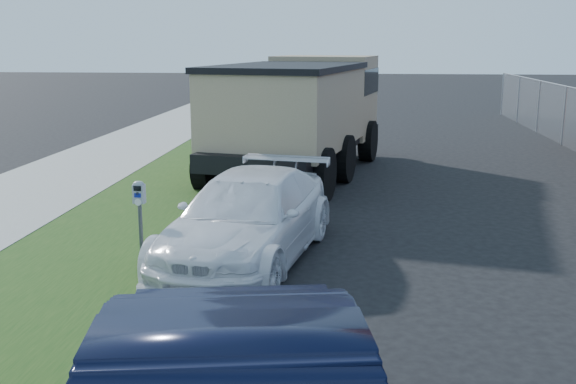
{
  "coord_description": "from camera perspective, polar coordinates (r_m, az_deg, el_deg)",
  "views": [
    {
      "loc": [
        -0.46,
        -8.52,
        3.14
      ],
      "look_at": [
        -1.4,
        1.0,
        1.0
      ],
      "focal_mm": 42.0,
      "sensor_mm": 36.0,
      "label": 1
    }
  ],
  "objects": [
    {
      "name": "white_wagon",
      "position": [
        9.85,
        -3.45,
        -2.17
      ],
      "size": [
        2.52,
        4.61,
        1.27
      ],
      "primitive_type": "imported",
      "rotation": [
        0.0,
        0.0,
        -0.18
      ],
      "color": "white",
      "rests_on": "ground"
    },
    {
      "name": "streetside",
      "position": [
        12.09,
        -19.58,
        -2.86
      ],
      "size": [
        6.12,
        50.0,
        0.15
      ],
      "color": "gray",
      "rests_on": "ground"
    },
    {
      "name": "dump_truck",
      "position": [
        16.41,
        1.22,
        7.08
      ],
      "size": [
        4.02,
        7.44,
        2.77
      ],
      "rotation": [
        0.0,
        0.0,
        -0.21
      ],
      "color": "black",
      "rests_on": "ground"
    },
    {
      "name": "ground",
      "position": [
        9.1,
        8.26,
        -7.73
      ],
      "size": [
        120.0,
        120.0,
        0.0
      ],
      "primitive_type": "plane",
      "color": "black",
      "rests_on": "ground"
    },
    {
      "name": "parking_meter",
      "position": [
        9.37,
        -12.46,
        -1.06
      ],
      "size": [
        0.17,
        0.12,
        1.19
      ],
      "rotation": [
        0.0,
        0.0,
        -0.07
      ],
      "color": "#3F4247",
      "rests_on": "ground"
    }
  ]
}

